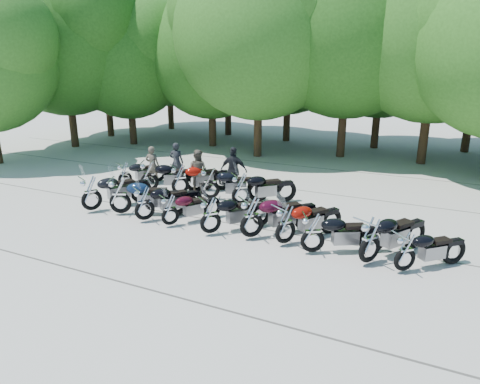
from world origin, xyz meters
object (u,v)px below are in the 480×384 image
at_px(motorcycle_4, 210,214).
at_px(rider_1, 198,171).
at_px(motorcycle_5, 252,216).
at_px(rider_0, 152,165).
at_px(rider_2, 234,170).
at_px(motorcycle_12, 180,178).
at_px(motorcycle_7, 313,232).
at_px(rider_3, 177,162).
at_px(motorcycle_0, 91,192).
at_px(motorcycle_11, 149,175).
at_px(motorcycle_10, 125,173).
at_px(motorcycle_9, 406,251).
at_px(motorcycle_1, 120,195).
at_px(motorcycle_13, 210,182).
at_px(motorcycle_6, 286,223).
at_px(motorcycle_14, 241,188).
at_px(motorcycle_3, 170,209).
at_px(motorcycle_2, 144,202).

relative_size(motorcycle_4, rider_1, 1.34).
bearing_deg(motorcycle_5, motorcycle_4, 52.76).
distance_m(rider_0, rider_2, 3.63).
distance_m(motorcycle_5, motorcycle_12, 4.99).
height_order(motorcycle_7, rider_3, rider_3).
distance_m(motorcycle_0, motorcycle_11, 2.80).
distance_m(motorcycle_7, motorcycle_10, 9.22).
distance_m(motorcycle_9, rider_1, 8.84).
bearing_deg(motorcycle_1, motorcycle_10, 11.96).
relative_size(motorcycle_11, motorcycle_13, 1.01).
bearing_deg(motorcycle_4, motorcycle_13, -21.36).
distance_m(motorcycle_6, motorcycle_14, 3.60).
bearing_deg(motorcycle_0, motorcycle_11, -69.70).
xyz_separation_m(motorcycle_5, motorcycle_13, (-2.88, 2.69, -0.02)).
height_order(motorcycle_10, motorcycle_11, motorcycle_11).
distance_m(motorcycle_0, motorcycle_13, 4.17).
bearing_deg(motorcycle_7, rider_3, 28.37).
xyz_separation_m(motorcycle_9, rider_3, (-9.67, 4.67, 0.26)).
distance_m(motorcycle_0, rider_1, 4.15).
height_order(motorcycle_6, rider_0, rider_0).
relative_size(motorcycle_6, motorcycle_13, 0.96).
xyz_separation_m(motorcycle_1, motorcycle_12, (0.60, 2.72, -0.03)).
relative_size(motorcycle_4, motorcycle_13, 0.93).
distance_m(motorcycle_4, motorcycle_6, 2.26).
distance_m(motorcycle_1, motorcycle_9, 9.01).
xyz_separation_m(motorcycle_9, motorcycle_10, (-11.07, 2.97, -0.00)).
relative_size(motorcycle_7, rider_0, 1.39).
relative_size(motorcycle_6, rider_0, 1.44).
bearing_deg(motorcycle_7, motorcycle_14, 21.53).
height_order(motorcycle_1, motorcycle_9, motorcycle_1).
bearing_deg(motorcycle_3, motorcycle_5, -143.98).
bearing_deg(motorcycle_6, motorcycle_1, 33.35).
distance_m(motorcycle_6, motorcycle_10, 8.33).
relative_size(motorcycle_0, rider_0, 1.53).
xyz_separation_m(motorcycle_5, motorcycle_6, (1.03, 0.01, -0.05)).
height_order(motorcycle_4, rider_2, rider_2).
distance_m(motorcycle_4, motorcycle_5, 1.25).
relative_size(motorcycle_14, rider_3, 1.42).
relative_size(motorcycle_6, motorcycle_9, 1.13).
xyz_separation_m(motorcycle_4, motorcycle_13, (-1.66, 2.93, 0.05)).
xyz_separation_m(rider_0, rider_1, (2.28, -0.14, 0.04)).
bearing_deg(rider_0, motorcycle_1, 97.96).
bearing_deg(motorcycle_3, rider_0, -15.34).
bearing_deg(rider_1, motorcycle_7, 147.82).
height_order(motorcycle_12, motorcycle_14, motorcycle_12).
bearing_deg(motorcycle_13, motorcycle_12, 69.29).
bearing_deg(motorcycle_9, rider_1, 21.26).
relative_size(motorcycle_2, motorcycle_11, 0.93).
bearing_deg(rider_3, motorcycle_14, 143.51).
bearing_deg(motorcycle_2, rider_3, -34.83).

